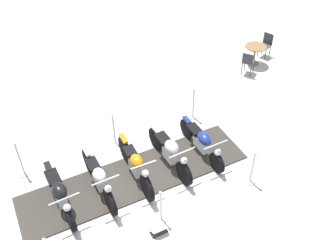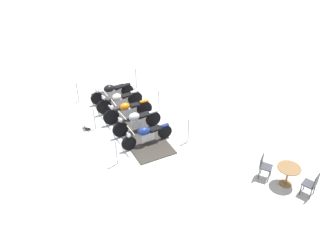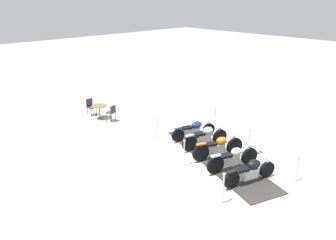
{
  "view_description": "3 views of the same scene",
  "coord_description": "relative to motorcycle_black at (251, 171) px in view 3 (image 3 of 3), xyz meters",
  "views": [
    {
      "loc": [
        -5.52,
        4.51,
        7.91
      ],
      "look_at": [
        0.19,
        -1.45,
        1.04
      ],
      "focal_mm": 41.38,
      "sensor_mm": 36.0,
      "label": 1
    },
    {
      "loc": [
        -8.36,
        -10.34,
        8.5
      ],
      "look_at": [
        0.57,
        -1.9,
        0.58
      ],
      "focal_mm": 37.3,
      "sensor_mm": 36.0,
      "label": 2
    },
    {
      "loc": [
        9.41,
        7.01,
        6.19
      ],
      "look_at": [
        0.42,
        -2.49,
        1.07
      ],
      "focal_mm": 34.28,
      "sensor_mm": 36.0,
      "label": 3
    }
  ],
  "objects": [
    {
      "name": "motorcycle_black",
      "position": [
        0.0,
        0.0,
        0.0
      ],
      "size": [
        2.14,
        0.9,
        0.9
      ],
      "rotation": [
        0.0,
        0.0,
        -3.43
      ],
      "color": "black",
      "rests_on": "display_platform"
    },
    {
      "name": "motorcycle_navy",
      "position": [
        -1.33,
        -3.84,
        -0.0
      ],
      "size": [
        2.14,
        0.95,
        0.89
      ],
      "rotation": [
        0.0,
        0.0,
        -3.45
      ],
      "color": "black",
      "rests_on": "display_platform"
    },
    {
      "name": "stanchion_left_rear",
      "position": [
        -0.05,
        -4.94,
        -0.08
      ],
      "size": [
        0.28,
        0.28,
        1.12
      ],
      "color": "silver",
      "rests_on": "ground_plane"
    },
    {
      "name": "ground_plane",
      "position": [
        -0.63,
        -1.93,
        -0.49
      ],
      "size": [
        80.0,
        80.0,
        0.0
      ],
      "primitive_type": "plane",
      "color": "silver"
    },
    {
      "name": "motorcycle_cream",
      "position": [
        -0.33,
        -0.96,
        0.02
      ],
      "size": [
        2.19,
        0.92,
        1.03
      ],
      "rotation": [
        0.0,
        0.0,
        -3.45
      ],
      "color": "black",
      "rests_on": "display_platform"
    },
    {
      "name": "stanchion_left_front",
      "position": [
        1.69,
        0.09,
        -0.1
      ],
      "size": [
        0.31,
        0.31,
        1.13
      ],
      "color": "silver",
      "rests_on": "ground_plane"
    },
    {
      "name": "display_platform",
      "position": [
        -0.63,
        -1.93,
        -0.47
      ],
      "size": [
        3.51,
        6.43,
        0.04
      ],
      "primitive_type": "cube",
      "rotation": [
        0.0,
        0.0,
        -1.9
      ],
      "color": "#38332D",
      "rests_on": "ground_plane"
    },
    {
      "name": "stanchion_right_mid",
      "position": [
        -2.07,
        -1.43,
        -0.13
      ],
      "size": [
        0.3,
        0.3,
        1.03
      ],
      "color": "silver",
      "rests_on": "ground_plane"
    },
    {
      "name": "cafe_table",
      "position": [
        0.41,
        -9.04,
        0.08
      ],
      "size": [
        0.8,
        0.8,
        0.75
      ],
      "color": "olive",
      "rests_on": "ground_plane"
    },
    {
      "name": "motorcycle_copper",
      "position": [
        -0.66,
        -1.92,
        0.02
      ],
      "size": [
        2.18,
        0.98,
        1.04
      ],
      "rotation": [
        0.0,
        0.0,
        -3.49
      ],
      "color": "black",
      "rests_on": "display_platform"
    },
    {
      "name": "cafe_chair_near_table",
      "position": [
        0.18,
        -8.26,
        0.05
      ],
      "size": [
        0.5,
        0.5,
        0.9
      ],
      "rotation": [
        0.0,
        0.0,
        -1.29
      ],
      "color": "#2D2D33",
      "rests_on": "ground_plane"
    },
    {
      "name": "info_placard",
      "position": [
        -2.3,
        -1.13,
        -0.41
      ],
      "size": [
        0.37,
        0.46,
        0.23
      ],
      "rotation": [
        0.0,
        0.0,
        1.24
      ],
      "color": "#333338",
      "rests_on": "ground_plane"
    },
    {
      "name": "motorcycle_chrome",
      "position": [
        -0.99,
        -2.88,
        0.05
      ],
      "size": [
        2.17,
        0.91,
        1.0
      ],
      "rotation": [
        0.0,
        0.0,
        -3.42
      ],
      "color": "black",
      "rests_on": "display_platform"
    },
    {
      "name": "stanchion_right_rear",
      "position": [
        -2.94,
        -3.95,
        -0.11
      ],
      "size": [
        0.3,
        0.3,
        1.1
      ],
      "color": "silver",
      "rests_on": "ground_plane"
    },
    {
      "name": "stanchion_right_front",
      "position": [
        -1.21,
        1.08,
        -0.14
      ],
      "size": [
        0.31,
        0.31,
        1.03
      ],
      "color": "silver",
      "rests_on": "ground_plane"
    },
    {
      "name": "stanchion_left_mid",
      "position": [
        0.82,
        -2.43,
        -0.1
      ],
      "size": [
        0.31,
        0.31,
        1.13
      ],
      "color": "silver",
      "rests_on": "ground_plane"
    },
    {
      "name": "cafe_chair_across_table",
      "position": [
        0.45,
        -9.87,
        0.04
      ],
      "size": [
        0.42,
        0.42,
        0.92
      ],
      "rotation": [
        0.0,
        0.0,
        1.62
      ],
      "color": "#2D2D33",
      "rests_on": "ground_plane"
    }
  ]
}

